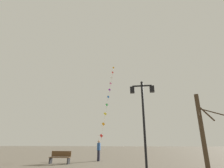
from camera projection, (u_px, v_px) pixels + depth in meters
ground_plane at (130, 157)px, 19.61m from camera, size 160.00×160.00×0.00m
twin_lantern_lamp_post at (143, 106)px, 10.84m from camera, size 1.53×0.28×5.30m
kite_train at (108, 97)px, 23.28m from camera, size 0.43×10.31×14.09m
kite_flyer at (99, 150)px, 15.25m from camera, size 0.26×0.61×1.71m
bare_tree at (202, 128)px, 10.83m from camera, size 1.54×1.02×4.54m
park_bench at (60, 157)px, 13.08m from camera, size 1.61×0.48×0.89m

